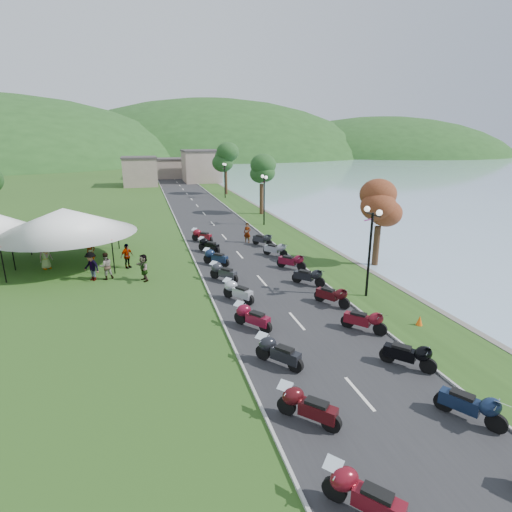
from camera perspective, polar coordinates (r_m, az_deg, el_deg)
road at (r=42.08m, az=-6.20°, el=4.60°), size 7.00×120.00×0.02m
hills_backdrop at (r=200.92m, az=-14.25°, el=13.60°), size 360.00×120.00×76.00m
far_building at (r=85.97m, az=-12.85°, el=12.05°), size 18.00×16.00×5.00m
moto_row_left at (r=16.07m, az=3.03°, el=-13.76°), size 2.60×42.81×1.10m
moto_row_right at (r=20.54m, az=12.82°, el=-7.13°), size 2.60×30.98×1.10m
vendor_tent_main at (r=31.06m, az=-25.43°, el=2.56°), size 6.41×6.41×4.00m
tree_lakeside at (r=28.77m, az=17.08°, el=4.81°), size 2.27×2.27×6.32m
pedestrian_a at (r=30.55m, az=-22.33°, el=-1.18°), size 0.81×0.77×1.79m
pedestrian_b at (r=27.19m, az=-20.49°, el=-3.10°), size 0.95×0.72×1.74m
pedestrian_c at (r=27.27m, az=-22.24°, el=-3.23°), size 1.21×1.18×1.85m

